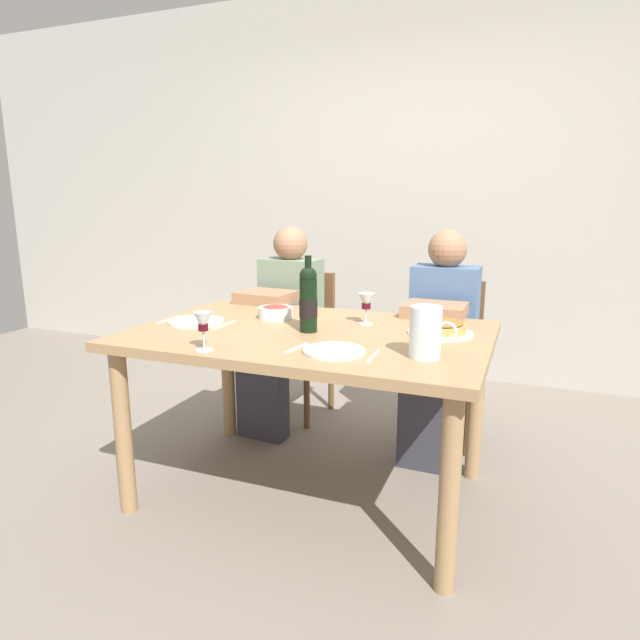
{
  "coord_description": "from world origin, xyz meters",
  "views": [
    {
      "loc": [
        0.87,
        -2.08,
        1.31
      ],
      "look_at": [
        0.02,
        0.07,
        0.8
      ],
      "focal_mm": 30.52,
      "sensor_mm": 36.0,
      "label": 1
    }
  ],
  "objects_px": {
    "baked_tart": "(440,328)",
    "chair_right": "(446,348)",
    "dining_table": "(310,352)",
    "water_pitcher": "(426,335)",
    "wine_glass_left_diner": "(203,324)",
    "diner_right": "(439,337)",
    "salad_bowl": "(276,311)",
    "diner_left": "(282,322)",
    "dinner_plate_left_setting": "(196,322)",
    "chair_left": "(301,333)",
    "wine_glass_right_diner": "(366,303)",
    "dinner_plate_right_setting": "(334,351)",
    "wine_bottle": "(309,299)"
  },
  "relations": [
    {
      "from": "dinner_plate_left_setting",
      "to": "chair_right",
      "type": "height_order",
      "value": "chair_right"
    },
    {
      "from": "wine_bottle",
      "to": "water_pitcher",
      "type": "height_order",
      "value": "wine_bottle"
    },
    {
      "from": "water_pitcher",
      "to": "chair_right",
      "type": "distance_m",
      "value": 1.17
    },
    {
      "from": "chair_left",
      "to": "wine_glass_left_diner",
      "type": "bearing_deg",
      "value": 102.61
    },
    {
      "from": "wine_glass_right_diner",
      "to": "dinner_plate_left_setting",
      "type": "relative_size",
      "value": 0.57
    },
    {
      "from": "baked_tart",
      "to": "diner_left",
      "type": "distance_m",
      "value": 1.14
    },
    {
      "from": "dining_table",
      "to": "dinner_plate_right_setting",
      "type": "bearing_deg",
      "value": -52.53
    },
    {
      "from": "dining_table",
      "to": "wine_glass_right_diner",
      "type": "height_order",
      "value": "wine_glass_right_diner"
    },
    {
      "from": "wine_glass_right_diner",
      "to": "diner_right",
      "type": "xyz_separation_m",
      "value": [
        0.26,
        0.45,
        -0.24
      ]
    },
    {
      "from": "dinner_plate_left_setting",
      "to": "chair_left",
      "type": "xyz_separation_m",
      "value": [
        0.1,
        0.97,
        -0.27
      ]
    },
    {
      "from": "water_pitcher",
      "to": "dinner_plate_left_setting",
      "type": "height_order",
      "value": "water_pitcher"
    },
    {
      "from": "chair_left",
      "to": "diner_right",
      "type": "distance_m",
      "value": 0.94
    },
    {
      "from": "dining_table",
      "to": "diner_right",
      "type": "height_order",
      "value": "diner_right"
    },
    {
      "from": "salad_bowl",
      "to": "baked_tart",
      "type": "bearing_deg",
      "value": -2.24
    },
    {
      "from": "dining_table",
      "to": "water_pitcher",
      "type": "bearing_deg",
      "value": -22.33
    },
    {
      "from": "dining_table",
      "to": "wine_glass_right_diner",
      "type": "bearing_deg",
      "value": 48.48
    },
    {
      "from": "chair_left",
      "to": "diner_left",
      "type": "height_order",
      "value": "diner_left"
    },
    {
      "from": "wine_glass_left_diner",
      "to": "dinner_plate_left_setting",
      "type": "bearing_deg",
      "value": 127.58
    },
    {
      "from": "baked_tart",
      "to": "chair_right",
      "type": "bearing_deg",
      "value": 95.91
    },
    {
      "from": "baked_tart",
      "to": "salad_bowl",
      "type": "xyz_separation_m",
      "value": [
        -0.78,
        0.03,
        0.01
      ]
    },
    {
      "from": "water_pitcher",
      "to": "chair_left",
      "type": "relative_size",
      "value": 0.21
    },
    {
      "from": "dinner_plate_left_setting",
      "to": "chair_right",
      "type": "relative_size",
      "value": 0.29
    },
    {
      "from": "dining_table",
      "to": "wine_bottle",
      "type": "xyz_separation_m",
      "value": [
        0.0,
        -0.01,
        0.23
      ]
    },
    {
      "from": "chair_left",
      "to": "diner_right",
      "type": "bearing_deg",
      "value": 167.99
    },
    {
      "from": "salad_bowl",
      "to": "diner_right",
      "type": "xyz_separation_m",
      "value": [
        0.69,
        0.48,
        -0.18
      ]
    },
    {
      "from": "salad_bowl",
      "to": "wine_glass_left_diner",
      "type": "xyz_separation_m",
      "value": [
        0.0,
        -0.6,
        0.07
      ]
    },
    {
      "from": "baked_tart",
      "to": "wine_bottle",
      "type": "bearing_deg",
      "value": -163.42
    },
    {
      "from": "baked_tart",
      "to": "chair_right",
      "type": "xyz_separation_m",
      "value": [
        -0.08,
        0.75,
        -0.29
      ]
    },
    {
      "from": "wine_bottle",
      "to": "dinner_plate_right_setting",
      "type": "bearing_deg",
      "value": -51.6
    },
    {
      "from": "wine_glass_left_diner",
      "to": "diner_right",
      "type": "distance_m",
      "value": 1.31
    },
    {
      "from": "wine_bottle",
      "to": "diner_left",
      "type": "height_order",
      "value": "diner_left"
    },
    {
      "from": "baked_tart",
      "to": "wine_glass_right_diner",
      "type": "bearing_deg",
      "value": 169.08
    },
    {
      "from": "wine_bottle",
      "to": "water_pitcher",
      "type": "bearing_deg",
      "value": -21.32
    },
    {
      "from": "wine_glass_right_diner",
      "to": "chair_left",
      "type": "bearing_deg",
      "value": 131.69
    },
    {
      "from": "salad_bowl",
      "to": "wine_glass_right_diner",
      "type": "xyz_separation_m",
      "value": [
        0.43,
        0.04,
        0.07
      ]
    },
    {
      "from": "salad_bowl",
      "to": "diner_left",
      "type": "relative_size",
      "value": 0.14
    },
    {
      "from": "dinner_plate_left_setting",
      "to": "diner_right",
      "type": "bearing_deg",
      "value": 35.55
    },
    {
      "from": "wine_bottle",
      "to": "water_pitcher",
      "type": "relative_size",
      "value": 1.75
    },
    {
      "from": "baked_tart",
      "to": "dinner_plate_right_setting",
      "type": "height_order",
      "value": "baked_tart"
    },
    {
      "from": "baked_tart",
      "to": "water_pitcher",
      "type": "bearing_deg",
      "value": -89.2
    },
    {
      "from": "diner_left",
      "to": "chair_right",
      "type": "distance_m",
      "value": 0.94
    },
    {
      "from": "baked_tart",
      "to": "wine_glass_left_diner",
      "type": "relative_size",
      "value": 1.84
    },
    {
      "from": "chair_left",
      "to": "dinner_plate_left_setting",
      "type": "bearing_deg",
      "value": 88.56
    },
    {
      "from": "dinner_plate_right_setting",
      "to": "baked_tart",
      "type": "bearing_deg",
      "value": 53.21
    },
    {
      "from": "salad_bowl",
      "to": "diner_right",
      "type": "height_order",
      "value": "diner_right"
    },
    {
      "from": "dining_table",
      "to": "baked_tart",
      "type": "height_order",
      "value": "baked_tart"
    },
    {
      "from": "salad_bowl",
      "to": "diner_right",
      "type": "bearing_deg",
      "value": 34.89
    },
    {
      "from": "dinner_plate_right_setting",
      "to": "wine_glass_left_diner",
      "type": "bearing_deg",
      "value": -161.69
    },
    {
      "from": "chair_right",
      "to": "chair_left",
      "type": "bearing_deg",
      "value": -0.47
    },
    {
      "from": "baked_tart",
      "to": "chair_left",
      "type": "xyz_separation_m",
      "value": [
        -0.97,
        0.77,
        -0.29
      ]
    }
  ]
}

